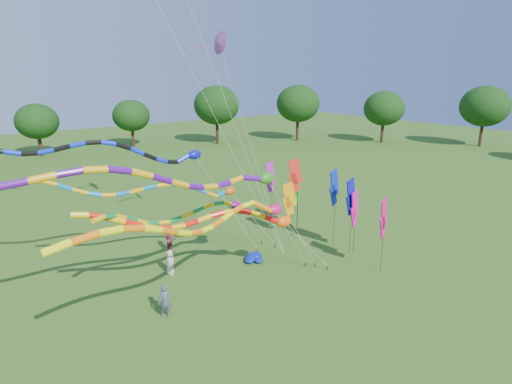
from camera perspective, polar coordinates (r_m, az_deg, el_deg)
ground at (r=23.80m, az=5.47°, el=-13.63°), size 160.00×160.00×0.00m
tree_ring at (r=18.42m, az=-3.56°, el=-4.15°), size 118.64×113.84×9.51m
tube_kite_red at (r=22.31m, az=-5.05°, el=-3.74°), size 13.44×2.55×6.30m
tube_kite_orange at (r=18.99m, az=-5.34°, el=-3.63°), size 14.81×4.63×7.38m
tube_kite_purple at (r=19.43m, az=-9.28°, el=1.67°), size 16.67×1.46×8.86m
tube_kite_blue at (r=23.35m, az=-16.39°, el=5.01°), size 14.03×1.69×9.00m
tube_kite_cyan at (r=24.93m, az=-11.53°, el=0.22°), size 13.36×2.19×6.96m
tube_kite_green at (r=23.70m, az=-8.40°, el=-2.53°), size 12.14×4.21×6.22m
delta_kite_high_c at (r=25.82m, az=-5.00°, el=19.22°), size 5.21×3.30×13.99m
banner_pole_orange at (r=30.52m, az=4.45°, el=-0.95°), size 1.14×0.40×4.17m
banner_pole_green at (r=32.37m, az=5.48°, el=0.57°), size 1.09×0.56×4.49m
banner_pole_magenta_a at (r=25.65m, az=16.65°, el=-3.42°), size 1.13×0.44×4.78m
banner_pole_blue_a at (r=27.86m, az=12.51°, el=-0.68°), size 1.15×0.32×5.22m
banner_pole_blue_b at (r=28.67m, az=10.37°, el=0.54°), size 1.15×0.34×5.54m
banner_pole_violet at (r=33.56m, az=1.88°, el=1.95°), size 1.16×0.26×4.93m
banner_pole_magenta_b at (r=28.30m, az=13.00°, el=-2.18°), size 1.13×0.42×4.40m
banner_pole_red at (r=30.79m, az=5.24°, el=2.14°), size 1.12×0.46×5.72m
blue_nylon_heap at (r=27.60m, az=-0.52°, el=-8.77°), size 1.45×1.16×0.44m
person_a at (r=26.17m, az=-11.36°, el=-9.17°), size 0.84×0.89×1.53m
person_b at (r=21.93m, az=-12.05°, el=-14.04°), size 0.77×0.70×1.76m
person_c at (r=29.25m, az=-11.37°, el=-6.24°), size 0.81×0.95×1.71m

